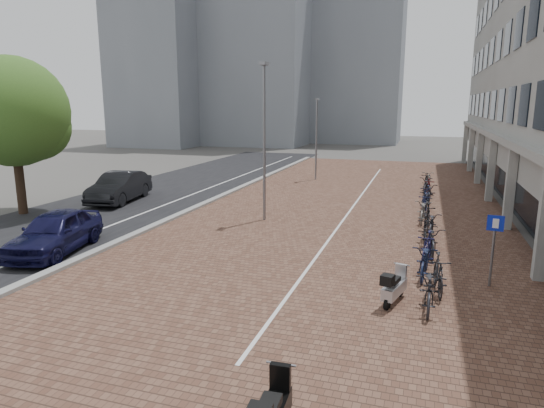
{
  "coord_description": "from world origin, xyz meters",
  "views": [
    {
      "loc": [
        5.4,
        -10.67,
        5.01
      ],
      "look_at": [
        0.0,
        6.0,
        1.3
      ],
      "focal_mm": 30.98,
      "sensor_mm": 36.0,
      "label": 1
    }
  ],
  "objects_px": {
    "car_dark": "(120,187)",
    "parking_sign": "(494,241)",
    "car_navy": "(55,232)",
    "scooter_front": "(394,286)"
  },
  "relations": [
    {
      "from": "car_dark",
      "to": "parking_sign",
      "type": "height_order",
      "value": "parking_sign"
    },
    {
      "from": "car_dark",
      "to": "scooter_front",
      "type": "xyz_separation_m",
      "value": [
        14.62,
        -8.93,
        -0.3
      ]
    },
    {
      "from": "car_dark",
      "to": "parking_sign",
      "type": "xyz_separation_m",
      "value": [
        17.1,
        -6.98,
        0.58
      ]
    },
    {
      "from": "car_dark",
      "to": "parking_sign",
      "type": "relative_size",
      "value": 2.27
    },
    {
      "from": "car_dark",
      "to": "car_navy",
      "type": "bearing_deg",
      "value": -77.81
    },
    {
      "from": "car_dark",
      "to": "parking_sign",
      "type": "distance_m",
      "value": 18.48
    },
    {
      "from": "car_navy",
      "to": "car_dark",
      "type": "xyz_separation_m",
      "value": [
        -3.22,
        8.12,
        0.04
      ]
    },
    {
      "from": "car_navy",
      "to": "car_dark",
      "type": "distance_m",
      "value": 8.73
    },
    {
      "from": "car_dark",
      "to": "scooter_front",
      "type": "bearing_deg",
      "value": -40.87
    },
    {
      "from": "car_navy",
      "to": "scooter_front",
      "type": "distance_m",
      "value": 11.43
    }
  ]
}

